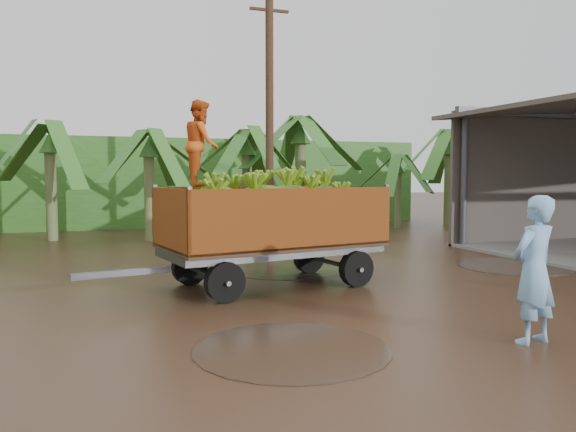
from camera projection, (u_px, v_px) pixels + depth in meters
name	position (u px, v px, depth m)	size (l,w,h in m)	color
ground	(411.00, 301.00, 9.49)	(100.00, 100.00, 0.00)	black
hedge_north	(166.00, 182.00, 23.72)	(22.00, 3.00, 3.60)	#2D661E
banana_trailer	(270.00, 220.00, 10.70)	(5.79, 2.67, 3.51)	#A14D17
man_blue	(534.00, 270.00, 7.05)	(0.69, 0.45, 1.88)	#7FB5E9
utility_pole	(270.00, 118.00, 16.84)	(1.20, 0.24, 7.57)	#47301E
banana_plants	(105.00, 183.00, 14.36)	(24.52, 20.54, 4.45)	#2D661E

